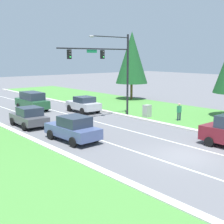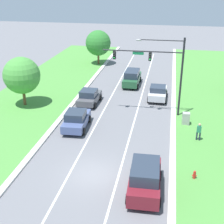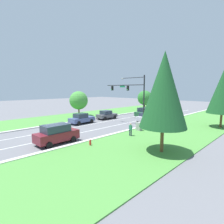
{
  "view_description": "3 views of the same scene",
  "coord_description": "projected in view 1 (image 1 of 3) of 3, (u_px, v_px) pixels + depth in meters",
  "views": [
    {
      "loc": [
        -15.01,
        -11.15,
        5.92
      ],
      "look_at": [
        0.35,
        7.41,
        1.63
      ],
      "focal_mm": 50.0,
      "sensor_mm": 36.0,
      "label": 1
    },
    {
      "loc": [
        4.83,
        -18.58,
        13.24
      ],
      "look_at": [
        0.06,
        6.83,
        2.09
      ],
      "focal_mm": 50.0,
      "sensor_mm": 36.0,
      "label": 2
    },
    {
      "loc": [
        21.39,
        -10.24,
        5.97
      ],
      "look_at": [
        0.96,
        10.23,
        2.16
      ],
      "focal_mm": 28.0,
      "sensor_mm": 36.0,
      "label": 3
    }
  ],
  "objects": [
    {
      "name": "lane_stripe_inner_right",
      "position": [
        203.0,
        150.0,
        20.05
      ],
      "size": [
        0.14,
        81.0,
        0.01
      ],
      "color": "white",
      "rests_on": "ground_plane"
    },
    {
      "name": "traffic_signal_mast",
      "position": [
        110.0,
        62.0,
        29.41
      ],
      "size": [
        8.04,
        0.41,
        8.06
      ],
      "color": "black",
      "rests_on": "ground_plane"
    },
    {
      "name": "curb_strip_left",
      "position": [
        114.0,
        177.0,
        15.36
      ],
      "size": [
        0.5,
        90.0,
        0.15
      ],
      "color": "beige",
      "rests_on": "ground_plane"
    },
    {
      "name": "conifer_near_right_tree",
      "position": [
        132.0,
        58.0,
        42.51
      ],
      "size": [
        4.36,
        4.36,
        9.27
      ],
      "color": "brown",
      "rests_on": "ground_plane"
    },
    {
      "name": "forest_suv",
      "position": [
        32.0,
        101.0,
        34.81
      ],
      "size": [
        2.16,
        5.12,
        2.04
      ],
      "rotation": [
        0.0,
        0.0,
        -0.01
      ],
      "color": "#235633",
      "rests_on": "ground_plane"
    },
    {
      "name": "lane_stripe_inner_left",
      "position": [
        166.0,
        162.0,
        17.79
      ],
      "size": [
        0.14,
        81.0,
        0.01
      ],
      "color": "white",
      "rests_on": "ground_plane"
    },
    {
      "name": "grass_verge_left",
      "position": [
        10.0,
        210.0,
        12.07
      ],
      "size": [
        10.0,
        90.0,
        0.08
      ],
      "color": "#4C8E3D",
      "rests_on": "ground_plane"
    },
    {
      "name": "utility_cabinet",
      "position": [
        147.0,
        111.0,
        30.54
      ],
      "size": [
        0.7,
        0.6,
        1.26
      ],
      "color": "#9E9E99",
      "rests_on": "ground_plane"
    },
    {
      "name": "pedestrian",
      "position": [
        179.0,
        111.0,
        28.73
      ],
      "size": [
        0.41,
        0.27,
        1.69
      ],
      "rotation": [
        0.0,
        0.0,
        3.0
      ],
      "color": "#232842",
      "rests_on": "ground_plane"
    },
    {
      "name": "ground_plane",
      "position": [
        185.0,
        155.0,
        18.92
      ],
      "size": [
        160.0,
        160.0,
        0.0
      ],
      "primitive_type": "plane",
      "color": "slate"
    },
    {
      "name": "graphite_sedan",
      "position": [
        29.0,
        117.0,
        26.59
      ],
      "size": [
        2.23,
        4.2,
        1.71
      ],
      "rotation": [
        0.0,
        0.0,
        -0.03
      ],
      "color": "#4C4C51",
      "rests_on": "ground_plane"
    },
    {
      "name": "silver_sedan",
      "position": [
        84.0,
        104.0,
        33.49
      ],
      "size": [
        2.2,
        4.14,
        1.71
      ],
      "rotation": [
        0.0,
        0.0,
        -0.01
      ],
      "color": "silver",
      "rests_on": "ground_plane"
    },
    {
      "name": "slate_blue_sedan",
      "position": [
        73.0,
        129.0,
        22.03
      ],
      "size": [
        2.31,
        4.56,
        1.81
      ],
      "rotation": [
        0.0,
        0.0,
        0.05
      ],
      "color": "#475684",
      "rests_on": "ground_plane"
    }
  ]
}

